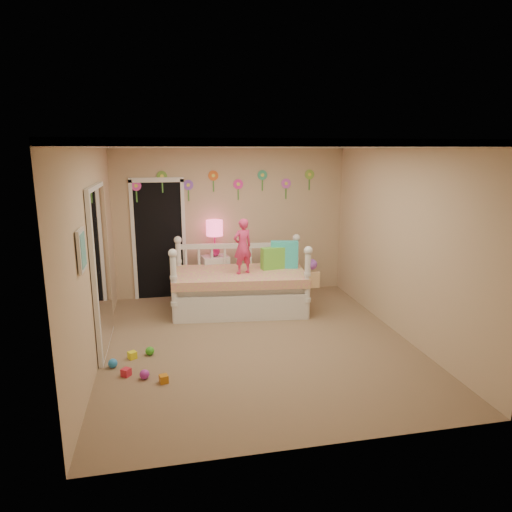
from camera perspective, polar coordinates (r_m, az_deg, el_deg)
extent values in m
cube|color=#7F684C|center=(6.23, 0.21, -10.74)|extent=(4.00, 4.50, 0.01)
cube|color=white|center=(5.69, 0.23, 13.94)|extent=(4.00, 4.50, 0.01)
cube|color=tan|center=(8.00, -3.08, 4.34)|extent=(4.00, 0.01, 2.60)
cube|color=tan|center=(5.77, -19.63, 0.14)|extent=(0.01, 4.50, 2.60)
cube|color=tan|center=(6.52, 17.69, 1.72)|extent=(0.01, 4.50, 2.60)
cube|color=#28B7CC|center=(7.45, 3.54, 0.18)|extent=(0.46, 0.24, 0.44)
cube|color=#6ED13F|center=(7.37, 2.10, -0.28)|extent=(0.39, 0.20, 0.35)
imported|color=#EB356F|center=(7.05, -1.68, 1.21)|extent=(0.37, 0.30, 0.86)
cube|color=white|center=(7.97, -5.07, -2.60)|extent=(0.48, 0.40, 0.74)
sphere|color=#D11B73|center=(7.85, -5.14, 0.59)|extent=(0.17, 0.17, 0.17)
cylinder|color=#D11B73|center=(7.82, -5.16, 1.87)|extent=(0.03, 0.03, 0.36)
cylinder|color=#FE4C81|center=(7.78, -5.20, 3.50)|extent=(0.28, 0.28, 0.26)
cube|color=black|center=(7.95, -11.99, 2.08)|extent=(0.90, 0.04, 2.07)
cube|color=white|center=(6.11, -18.71, -1.51)|extent=(0.07, 1.30, 2.10)
cube|color=white|center=(4.84, -20.91, 0.70)|extent=(0.05, 0.34, 0.42)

